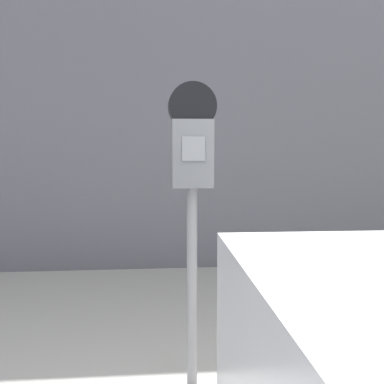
% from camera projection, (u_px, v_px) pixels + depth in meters
% --- Properties ---
extents(sidewalk, '(24.00, 2.80, 0.14)m').
position_uv_depth(sidewalk, '(151.00, 328.00, 3.67)').
color(sidewalk, '#9E9B96').
rests_on(sidewalk, ground_plane).
extents(building_facade, '(24.00, 0.30, 4.51)m').
position_uv_depth(building_facade, '(144.00, 53.00, 5.54)').
color(building_facade, gray).
rests_on(building_facade, ground_plane).
extents(parking_meter, '(0.23, 0.14, 1.49)m').
position_uv_depth(parking_meter, '(192.00, 159.00, 2.57)').
color(parking_meter, gray).
rests_on(parking_meter, sidewalk).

